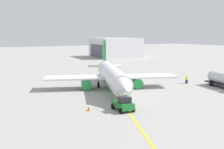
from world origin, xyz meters
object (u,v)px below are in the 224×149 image
Objects in this scene: refueling_worker at (187,80)px; safety_cone_nose at (89,109)px; airplane at (112,76)px; pushback_tug at (123,104)px.

safety_cone_nose is (9.26, -28.46, -0.50)m from refueling_worker.
refueling_worker is at bearing 108.03° from safety_cone_nose.
airplane is 18.11m from refueling_worker.
airplane reaches higher than refueling_worker.
pushback_tug is 5.71× the size of safety_cone_nose.
safety_cone_nose is at bearing -118.48° from pushback_tug.
airplane is at bearing 157.08° from pushback_tug.
refueling_worker is at bearing 79.70° from airplane.
pushback_tug is at bearing -64.11° from refueling_worker.
refueling_worker is (-11.67, 24.03, -0.19)m from pushback_tug.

